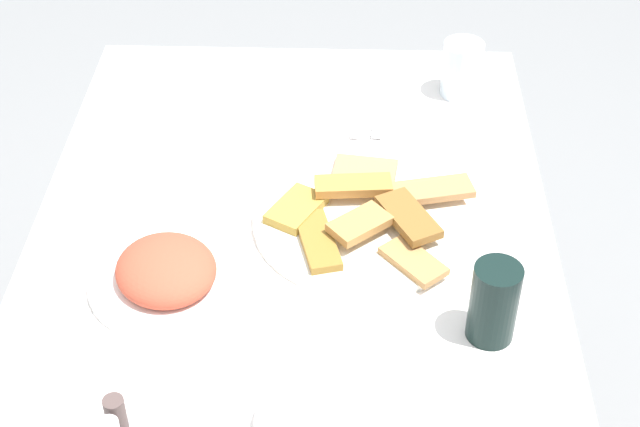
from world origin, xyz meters
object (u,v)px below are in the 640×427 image
object	(u,v)px
pide_platter	(363,217)
paper_napkin	(372,109)
dining_table	(293,270)
drinking_glass	(462,69)
spoon	(362,107)
salad_plate_greens	(310,424)
fork	(382,107)
soda_can	(494,303)
salad_plate_rice	(166,273)

from	to	relation	value
pide_platter	paper_napkin	xyz separation A→B (m)	(0.32, -0.02, -0.01)
dining_table	drinking_glass	bearing A→B (deg)	-35.70
paper_napkin	spoon	bearing A→B (deg)	90.00
paper_napkin	pide_platter	bearing A→B (deg)	176.91
salad_plate_greens	fork	world-z (taller)	salad_plate_greens
dining_table	pide_platter	distance (m)	0.15
drinking_glass	paper_napkin	world-z (taller)	drinking_glass
dining_table	paper_napkin	distance (m)	0.38
dining_table	fork	distance (m)	0.39
salad_plate_greens	paper_napkin	bearing A→B (deg)	-6.54
pide_platter	salad_plate_greens	distance (m)	0.41
soda_can	pide_platter	bearing A→B (deg)	37.13
salad_plate_rice	dining_table	bearing A→B (deg)	-55.06
paper_napkin	fork	world-z (taller)	fork
paper_napkin	salad_plate_rice	bearing A→B (deg)	147.08
fork	spoon	size ratio (longest dim) A/B	0.98
pide_platter	soda_can	bearing A→B (deg)	-142.87
salad_plate_rice	drinking_glass	distance (m)	0.70
salad_plate_greens	dining_table	bearing A→B (deg)	6.53
salad_plate_rice	fork	bearing A→B (deg)	-34.44
soda_can	salad_plate_rice	bearing A→B (deg)	79.62
soda_can	paper_napkin	xyz separation A→B (m)	(0.55, 0.16, -0.06)
pide_platter	salad_plate_greens	size ratio (longest dim) A/B	1.60
dining_table	salad_plate_greens	world-z (taller)	salad_plate_greens
paper_napkin	salad_plate_greens	bearing A→B (deg)	173.46
soda_can	fork	world-z (taller)	soda_can
drinking_glass	paper_napkin	distance (m)	0.18
salad_plate_rice	paper_napkin	world-z (taller)	salad_plate_rice
dining_table	drinking_glass	world-z (taller)	drinking_glass
salad_plate_greens	salad_plate_rice	xyz separation A→B (m)	(0.26, 0.22, 0.00)
salad_plate_greens	spoon	size ratio (longest dim) A/B	1.10
fork	soda_can	bearing A→B (deg)	-158.59
salad_plate_rice	paper_napkin	size ratio (longest dim) A/B	1.74
drinking_glass	salad_plate_rice	bearing A→B (deg)	138.54
fork	spoon	bearing A→B (deg)	97.30
dining_table	soda_can	xyz separation A→B (m)	(-0.21, -0.28, 0.14)
paper_napkin	spoon	world-z (taller)	spoon
salad_plate_greens	soda_can	xyz separation A→B (m)	(0.18, -0.24, 0.04)
salad_plate_rice	fork	world-z (taller)	salad_plate_rice
dining_table	spoon	distance (m)	0.37
pide_platter	paper_napkin	world-z (taller)	pide_platter
dining_table	spoon	size ratio (longest dim) A/B	5.60
paper_napkin	spoon	size ratio (longest dim) A/B	0.66
soda_can	paper_napkin	world-z (taller)	soda_can
dining_table	pide_platter	xyz separation A→B (m)	(0.02, -0.11, 0.09)
salad_plate_rice	paper_napkin	bearing A→B (deg)	-32.92
dining_table	pide_platter	size ratio (longest dim) A/B	3.18
pide_platter	fork	distance (m)	0.32
fork	salad_plate_greens	bearing A→B (deg)	179.37
salad_plate_rice	drinking_glass	size ratio (longest dim) A/B	2.19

